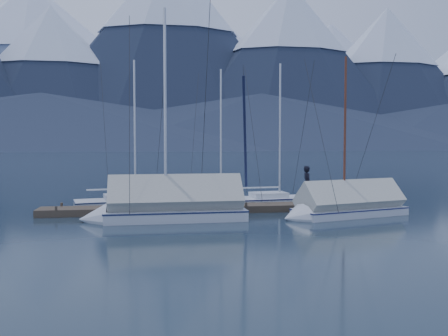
{
  "coord_description": "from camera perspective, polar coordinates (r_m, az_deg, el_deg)",
  "views": [
    {
      "loc": [
        -3.67,
        -21.46,
        3.44
      ],
      "look_at": [
        0.0,
        2.0,
        2.2
      ],
      "focal_mm": 38.0,
      "sensor_mm": 36.0,
      "label": 1
    }
  ],
  "objects": [
    {
      "name": "ground",
      "position": [
        22.04,
        0.81,
        -5.99
      ],
      "size": [
        1000.0,
        1000.0,
        0.0
      ],
      "primitive_type": "plane",
      "color": "black",
      "rests_on": "ground"
    },
    {
      "name": "mountain_range",
      "position": [
        395.85,
        -7.82,
        10.99
      ],
      "size": [
        877.0,
        584.0,
        150.5
      ],
      "color": "#475675",
      "rests_on": "ground"
    },
    {
      "name": "dock",
      "position": [
        23.98,
        0.0,
        -5.0
      ],
      "size": [
        18.0,
        1.5,
        0.54
      ],
      "color": "#382D23",
      "rests_on": "ground"
    },
    {
      "name": "mooring_posts",
      "position": [
        23.87,
        -1.19,
        -4.45
      ],
      "size": [
        15.12,
        1.52,
        0.35
      ],
      "color": "#382D23",
      "rests_on": "ground"
    },
    {
      "name": "sailboat_open_left",
      "position": [
        26.43,
        -9.61,
        -4.2
      ],
      "size": [
        6.82,
        3.26,
        8.71
      ],
      "color": "silver",
      "rests_on": "ground"
    },
    {
      "name": "sailboat_open_mid",
      "position": [
        26.61,
        0.57,
        -4.12
      ],
      "size": [
        6.52,
        3.39,
        8.3
      ],
      "color": "silver",
      "rests_on": "ground"
    },
    {
      "name": "sailboat_open_right",
      "position": [
        27.12,
        7.59,
        -4.0
      ],
      "size": [
        6.7,
        2.81,
        8.66
      ],
      "color": "silver",
      "rests_on": "ground"
    },
    {
      "name": "sailboat_covered_near",
      "position": [
        23.0,
        13.97,
        -4.66
      ],
      "size": [
        6.66,
        3.54,
        8.29
      ],
      "color": "silver",
      "rests_on": "ground"
    },
    {
      "name": "sailboat_covered_far",
      "position": [
        21.43,
        -7.4,
        -4.91
      ],
      "size": [
        7.39,
        3.13,
        10.31
      ],
      "color": "silver",
      "rests_on": "ground"
    },
    {
      "name": "person",
      "position": [
        25.36,
        9.98,
        -1.9
      ],
      "size": [
        0.47,
        0.7,
        1.92
      ],
      "primitive_type": "imported",
      "rotation": [
        0.0,
        0.0,
        1.58
      ],
      "color": "black",
      "rests_on": "dock"
    }
  ]
}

